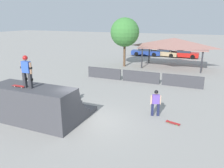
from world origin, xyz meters
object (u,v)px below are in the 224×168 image
skateboard_on_deck (19,86)px  parked_car_blue (146,52)px  skateboard_on_ground (173,123)px  parked_car_red (185,54)px  tree_beside_pavilion (125,32)px  bystander_walking (156,101)px  skater_on_deck (26,69)px  parked_car_tan (165,52)px

skateboard_on_deck → parked_car_blue: size_ratio=0.17×
skateboard_on_ground → parked_car_red: bearing=-71.6°
tree_beside_pavilion → parked_car_red: size_ratio=1.44×
tree_beside_pavilion → parked_car_blue: (0.35, 9.05, -3.49)m
skateboard_on_deck → parked_car_red: (6.36, 25.94, -1.55)m
skateboard_on_deck → bystander_walking: bearing=28.4°
skater_on_deck → parked_car_blue: skater_on_deck is taller
parked_car_red → bystander_walking: bearing=-87.5°
skater_on_deck → skateboard_on_deck: bearing=-174.0°
skateboard_on_ground → parked_car_tan: parked_car_tan is taller
skateboard_on_ground → parked_car_blue: size_ratio=0.18×
skater_on_deck → parked_car_red: 26.63m
parked_car_tan → tree_beside_pavilion: bearing=-98.5°
bystander_walking → parked_car_blue: size_ratio=0.35×
parked_car_red → skater_on_deck: bearing=-100.9°
bystander_walking → tree_beside_pavilion: 14.68m
skateboard_on_deck → parked_car_blue: 25.62m
parked_car_blue → parked_car_red: size_ratio=1.15×
skateboard_on_deck → parked_car_tan: 26.32m
bystander_walking → skateboard_on_ground: bystander_walking is taller
skateboard_on_deck → skateboard_on_ground: 8.64m
skater_on_deck → parked_car_red: bearing=75.2°
bystander_walking → tree_beside_pavilion: tree_beside_pavilion is taller
tree_beside_pavilion → parked_car_red: 11.82m
parked_car_blue → skateboard_on_deck: bearing=-97.9°
parked_car_blue → parked_car_red: bearing=-3.3°
bystander_walking → parked_car_tan: 22.53m
skateboard_on_deck → parked_car_tan: (3.42, 26.05, -1.55)m
tree_beside_pavilion → parked_car_red: tree_beside_pavilion is taller
parked_car_tan → parked_car_red: (2.94, -0.11, 0.00)m
skateboard_on_ground → skater_on_deck: bearing=37.3°
skater_on_deck → skateboard_on_deck: skater_on_deck is taller
skateboard_on_deck → skater_on_deck: bearing=7.0°
bystander_walking → parked_car_red: bearing=-107.8°
skater_on_deck → parked_car_blue: 25.62m
skateboard_on_ground → tree_beside_pavilion: size_ratio=0.14×
parked_car_blue → parked_car_tan: same height
skateboard_on_deck → skateboard_on_ground: (7.80, 3.08, -2.09)m
skateboard_on_ground → tree_beside_pavilion: (-7.68, 13.45, 4.03)m
skateboard_on_deck → tree_beside_pavilion: tree_beside_pavilion is taller
tree_beside_pavilion → skater_on_deck: bearing=-88.5°
skateboard_on_deck → bystander_walking: 7.75m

